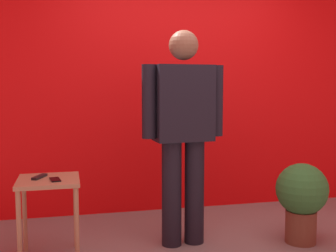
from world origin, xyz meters
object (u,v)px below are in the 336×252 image
cell_phone (55,180)px  tv_remote (39,177)px  potted_plant (302,196)px  side_table (49,194)px  standing_person (183,126)px

cell_phone → tv_remote: (-0.12, 0.10, 0.01)m
cell_phone → potted_plant: 2.04m
side_table → tv_remote: (-0.07, 0.04, 0.13)m
standing_person → potted_plant: (0.99, -0.21, -0.60)m
standing_person → cell_phone: (-1.04, -0.13, -0.37)m
standing_person → tv_remote: standing_person is taller
standing_person → side_table: size_ratio=2.83×
tv_remote → standing_person: bearing=27.5°
cell_phone → tv_remote: 0.16m
tv_remote → potted_plant: 2.17m
cell_phone → potted_plant: (2.03, -0.08, -0.23)m
standing_person → tv_remote: size_ratio=10.55×
potted_plant → side_table: bearing=176.2°
standing_person → potted_plant: bearing=-11.8°
cell_phone → tv_remote: size_ratio=0.85×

